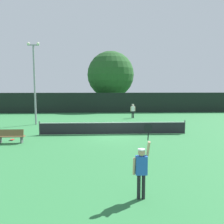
# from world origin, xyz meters

# --- Properties ---
(ground_plane) EXTENTS (120.00, 120.00, 0.00)m
(ground_plane) POSITION_xyz_m (0.00, 0.00, 0.00)
(ground_plane) COLOR #2D723D
(tennis_net) EXTENTS (11.50, 0.08, 1.07)m
(tennis_net) POSITION_xyz_m (0.00, 0.00, 0.51)
(tennis_net) COLOR #232328
(tennis_net) RESTS_ON ground
(perimeter_fence) EXTENTS (39.66, 0.12, 2.84)m
(perimeter_fence) POSITION_xyz_m (0.00, 15.29, 1.42)
(perimeter_fence) COLOR black
(perimeter_fence) RESTS_ON ground
(player_serving) EXTENTS (0.68, 0.40, 2.57)m
(player_serving) POSITION_xyz_m (0.39, -10.71, 1.14)
(player_serving) COLOR blue
(player_serving) RESTS_ON ground
(player_receiving) EXTENTS (0.57, 0.24, 1.66)m
(player_receiving) POSITION_xyz_m (2.81, 9.29, 1.02)
(player_receiving) COLOR white
(player_receiving) RESTS_ON ground
(tennis_ball) EXTENTS (0.07, 0.07, 0.07)m
(tennis_ball) POSITION_xyz_m (-2.31, 3.70, 0.03)
(tennis_ball) COLOR #CCE033
(tennis_ball) RESTS_ON ground
(spare_racket) EXTENTS (0.28, 0.52, 0.04)m
(spare_racket) POSITION_xyz_m (-7.22, -1.61, 0.02)
(spare_racket) COLOR black
(spare_racket) RESTS_ON ground
(courtside_bench) EXTENTS (1.80, 0.44, 0.95)m
(courtside_bench) POSITION_xyz_m (-6.95, -2.60, 0.48)
(courtside_bench) COLOR brown
(courtside_bench) RESTS_ON ground
(light_pole) EXTENTS (1.18, 0.28, 7.94)m
(light_pole) POSITION_xyz_m (-7.37, 5.13, 4.53)
(light_pole) COLOR gray
(light_pole) RESTS_ON ground
(large_tree) EXTENTS (7.40, 7.40, 9.27)m
(large_tree) POSITION_xyz_m (0.63, 19.73, 5.56)
(large_tree) COLOR brown
(large_tree) RESTS_ON ground
(parked_car_near) EXTENTS (2.45, 4.42, 1.69)m
(parked_car_near) POSITION_xyz_m (9.91, 24.20, 0.78)
(parked_car_near) COLOR black
(parked_car_near) RESTS_ON ground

